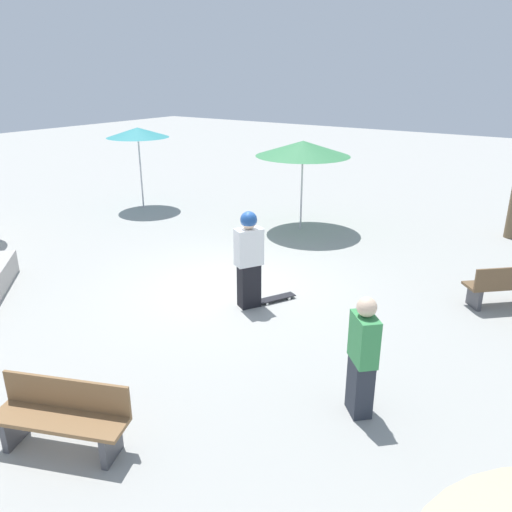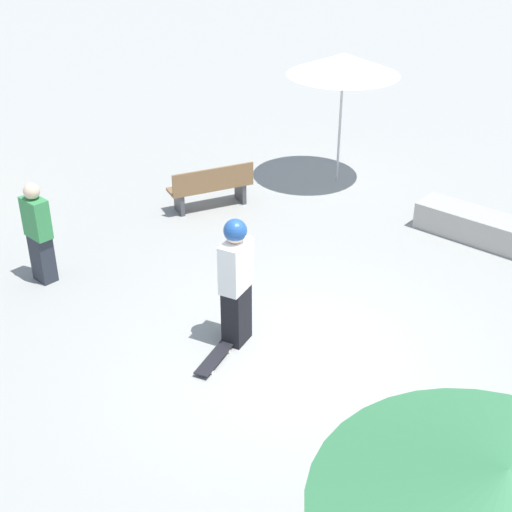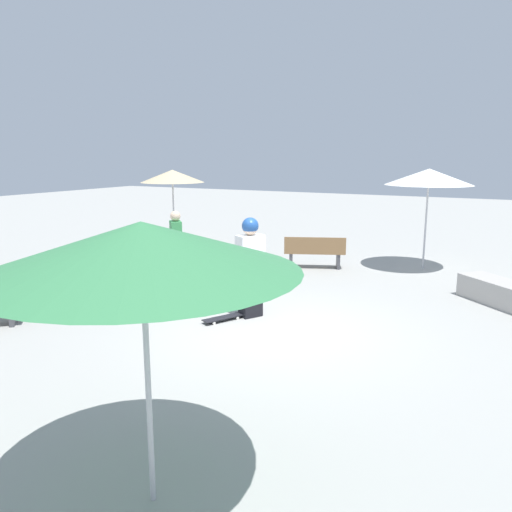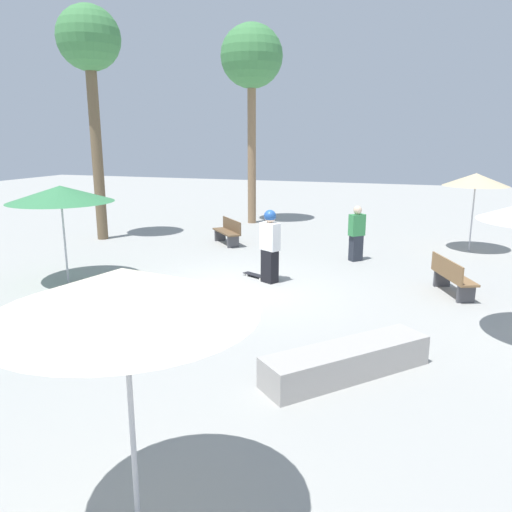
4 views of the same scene
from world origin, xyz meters
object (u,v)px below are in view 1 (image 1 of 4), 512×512
object	(u,v)px
skateboard	(276,298)
bench_far	(509,285)
shade_umbrella_teal	(138,133)
bench_near	(62,417)
skater_main	(249,256)
shade_umbrella_green	(303,148)
bystander_watching	(362,357)

from	to	relation	value
skateboard	bench_far	xyz separation A→B (m)	(-2.27, 3.71, 0.37)
bench_far	shade_umbrella_teal	size ratio (longest dim) A/B	0.58
skateboard	bench_near	world-z (taller)	bench_near
skater_main	bench_far	size ratio (longest dim) A/B	1.26
skateboard	bench_near	bearing A→B (deg)	-151.97
bench_far	shade_umbrella_green	bearing A→B (deg)	116.58
skater_main	skateboard	size ratio (longest dim) A/B	2.30
shade_umbrella_teal	bench_far	bearing A→B (deg)	83.65
shade_umbrella_teal	bystander_watching	size ratio (longest dim) A/B	1.55
shade_umbrella_green	shade_umbrella_teal	bearing A→B (deg)	-80.80
bystander_watching	bench_far	bearing A→B (deg)	-56.81
bench_near	shade_umbrella_green	world-z (taller)	shade_umbrella_green
bench_far	shade_umbrella_teal	bearing A→B (deg)	130.58
bench_near	shade_umbrella_teal	xyz separation A→B (m)	(-8.29, -7.44, 1.97)
skater_main	bystander_watching	size ratio (longest dim) A/B	1.12
bystander_watching	shade_umbrella_teal	bearing A→B (deg)	16.22
skateboard	skater_main	bearing A→B (deg)	174.20
bench_far	bystander_watching	bearing A→B (deg)	-145.83
skater_main	skateboard	world-z (taller)	skater_main
bench_near	shade_umbrella_green	xyz separation A→B (m)	(-9.16, -2.06, 1.82)
skateboard	bench_far	bearing A→B (deg)	-31.74
bench_near	bench_far	distance (m)	7.92
bench_near	skateboard	bearing A→B (deg)	-111.20
skateboard	bystander_watching	size ratio (longest dim) A/B	0.49
bench_near	skater_main	bearing A→B (deg)	-107.07
bench_near	shade_umbrella_teal	bearing A→B (deg)	-70.51
skater_main	bench_far	bearing A→B (deg)	-26.08
bystander_watching	skater_main	bearing A→B (deg)	15.50
skater_main	shade_umbrella_teal	bearing A→B (deg)	90.13
shade_umbrella_teal	bystander_watching	bearing A→B (deg)	60.27
bench_near	bystander_watching	xyz separation A→B (m)	(-2.56, 2.58, 0.40)
bench_far	shade_umbrella_green	distance (m)	6.31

